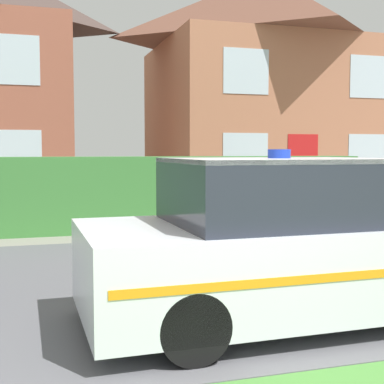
# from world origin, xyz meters

# --- Properties ---
(road_strip) EXTENTS (28.00, 5.97, 0.01)m
(road_strip) POSITION_xyz_m (0.00, 3.63, 0.01)
(road_strip) COLOR #5B5B60
(road_strip) RESTS_ON ground
(garden_hedge) EXTENTS (9.11, 0.89, 1.49)m
(garden_hedge) POSITION_xyz_m (0.85, 7.94, 0.74)
(garden_hedge) COLOR #3D7F38
(garden_hedge) RESTS_ON ground
(police_car) EXTENTS (3.94, 1.78, 1.61)m
(police_car) POSITION_xyz_m (0.81, 1.76, 0.73)
(police_car) COLOR black
(police_car) RESTS_ON road_strip
(house_right) EXTENTS (7.87, 6.62, 7.77)m
(house_right) POSITION_xyz_m (6.54, 14.88, 3.97)
(house_right) COLOR #A86B4C
(house_right) RESTS_ON ground
(wheelie_bin) EXTENTS (0.74, 0.74, 1.11)m
(wheelie_bin) POSITION_xyz_m (4.43, 8.13, 0.56)
(wheelie_bin) COLOR #474C8C
(wheelie_bin) RESTS_ON ground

